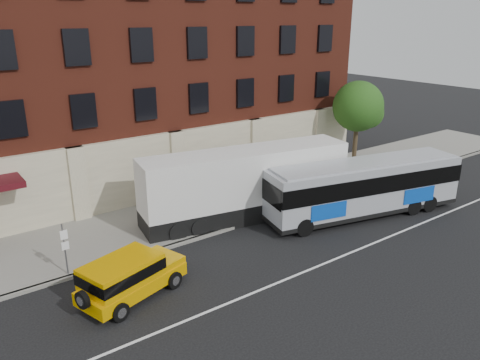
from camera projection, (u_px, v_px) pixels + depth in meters
ground at (312, 277)px, 20.38m from camera, size 120.00×120.00×0.00m
sidewalk at (202, 210)px, 27.22m from camera, size 60.00×6.00×0.15m
kerb at (232, 228)px, 24.93m from camera, size 60.00×0.25×0.15m
lane_line at (304, 272)px, 20.76m from camera, size 60.00×0.12×0.01m
building at (135, 65)px, 30.79m from camera, size 30.00×12.10×15.00m
sign_pole at (65, 247)px, 19.85m from camera, size 0.30×0.20×2.50m
street_tree at (359, 108)px, 33.71m from camera, size 3.60×3.60×6.20m
city_bus at (364, 186)px, 26.16m from camera, size 11.76×5.02×3.15m
yellow_suv at (128, 276)px, 18.52m from camera, size 4.72×2.97×1.76m
shipping_container at (246, 185)px, 25.79m from camera, size 11.88×4.35×3.88m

